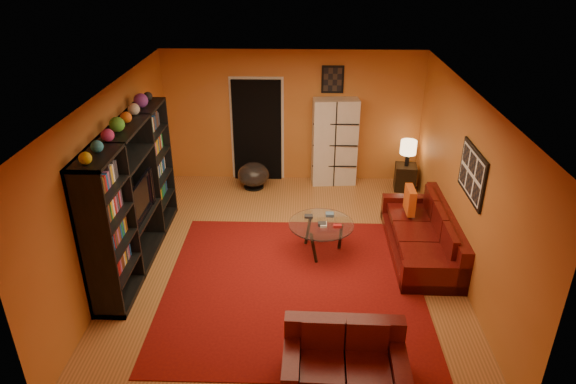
{
  "coord_description": "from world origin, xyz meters",
  "views": [
    {
      "loc": [
        0.2,
        -6.64,
        4.41
      ],
      "look_at": [
        -0.0,
        0.1,
        1.09
      ],
      "focal_mm": 32.0,
      "sensor_mm": 36.0,
      "label": 1
    }
  ],
  "objects_px": {
    "tv": "(135,199)",
    "bowl_chair": "(253,175)",
    "sofa": "(426,236)",
    "loveseat": "(344,361)",
    "side_table": "(405,177)",
    "table_lamp": "(408,148)",
    "storage_cabinet": "(335,142)",
    "coffee_table": "(321,226)",
    "entertainment_unit": "(133,195)"
  },
  "relations": [
    {
      "from": "tv",
      "to": "bowl_chair",
      "type": "relative_size",
      "value": 1.65
    },
    {
      "from": "tv",
      "to": "sofa",
      "type": "distance_m",
      "value": 4.44
    },
    {
      "from": "loveseat",
      "to": "side_table",
      "type": "height_order",
      "value": "loveseat"
    },
    {
      "from": "bowl_chair",
      "to": "loveseat",
      "type": "bearing_deg",
      "value": -73.69
    },
    {
      "from": "tv",
      "to": "table_lamp",
      "type": "xyz_separation_m",
      "value": [
        4.44,
        2.58,
        -0.15
      ]
    },
    {
      "from": "tv",
      "to": "loveseat",
      "type": "xyz_separation_m",
      "value": [
        2.91,
        -2.37,
        -0.73
      ]
    },
    {
      "from": "loveseat",
      "to": "table_lamp",
      "type": "bearing_deg",
      "value": -15.63
    },
    {
      "from": "tv",
      "to": "loveseat",
      "type": "distance_m",
      "value": 3.82
    },
    {
      "from": "loveseat",
      "to": "storage_cabinet",
      "type": "bearing_deg",
      "value": -0.06
    },
    {
      "from": "sofa",
      "to": "side_table",
      "type": "bearing_deg",
      "value": 88.51
    },
    {
      "from": "sofa",
      "to": "side_table",
      "type": "distance_m",
      "value": 2.27
    },
    {
      "from": "tv",
      "to": "bowl_chair",
      "type": "distance_m",
      "value": 3.04
    },
    {
      "from": "sofa",
      "to": "loveseat",
      "type": "relative_size",
      "value": 1.67
    },
    {
      "from": "table_lamp",
      "to": "side_table",
      "type": "bearing_deg",
      "value": 0.0
    },
    {
      "from": "sofa",
      "to": "side_table",
      "type": "xyz_separation_m",
      "value": [
        0.07,
        2.27,
        -0.03
      ]
    },
    {
      "from": "table_lamp",
      "to": "bowl_chair",
      "type": "bearing_deg",
      "value": -179.45
    },
    {
      "from": "coffee_table",
      "to": "side_table",
      "type": "relative_size",
      "value": 2.01
    },
    {
      "from": "sofa",
      "to": "side_table",
      "type": "relative_size",
      "value": 4.5
    },
    {
      "from": "tv",
      "to": "loveseat",
      "type": "bearing_deg",
      "value": -129.13
    },
    {
      "from": "coffee_table",
      "to": "tv",
      "type": "bearing_deg",
      "value": -174.64
    },
    {
      "from": "entertainment_unit",
      "to": "tv",
      "type": "relative_size",
      "value": 2.94
    },
    {
      "from": "loveseat",
      "to": "coffee_table",
      "type": "relative_size",
      "value": 1.34
    },
    {
      "from": "tv",
      "to": "storage_cabinet",
      "type": "distance_m",
      "value": 4.18
    },
    {
      "from": "table_lamp",
      "to": "entertainment_unit",
      "type": "bearing_deg",
      "value": -150.59
    },
    {
      "from": "entertainment_unit",
      "to": "coffee_table",
      "type": "xyz_separation_m",
      "value": [
        2.78,
        0.2,
        -0.59
      ]
    },
    {
      "from": "tv",
      "to": "side_table",
      "type": "relative_size",
      "value": 2.04
    },
    {
      "from": "bowl_chair",
      "to": "storage_cabinet",
      "type": "bearing_deg",
      "value": 10.75
    },
    {
      "from": "bowl_chair",
      "to": "table_lamp",
      "type": "relative_size",
      "value": 1.22
    },
    {
      "from": "storage_cabinet",
      "to": "sofa",
      "type": "bearing_deg",
      "value": -67.54
    },
    {
      "from": "storage_cabinet",
      "to": "loveseat",
      "type": "bearing_deg",
      "value": -96.36
    },
    {
      "from": "tv",
      "to": "coffee_table",
      "type": "bearing_deg",
      "value": -84.64
    },
    {
      "from": "entertainment_unit",
      "to": "tv",
      "type": "distance_m",
      "value": 0.08
    },
    {
      "from": "entertainment_unit",
      "to": "storage_cabinet",
      "type": "height_order",
      "value": "entertainment_unit"
    },
    {
      "from": "bowl_chair",
      "to": "table_lamp",
      "type": "xyz_separation_m",
      "value": [
        2.96,
        0.03,
        0.59
      ]
    },
    {
      "from": "storage_cabinet",
      "to": "bowl_chair",
      "type": "xyz_separation_m",
      "value": [
        -1.58,
        -0.3,
        -0.59
      ]
    },
    {
      "from": "sofa",
      "to": "storage_cabinet",
      "type": "relative_size",
      "value": 1.31
    },
    {
      "from": "storage_cabinet",
      "to": "bowl_chair",
      "type": "bearing_deg",
      "value": -174.08
    },
    {
      "from": "side_table",
      "to": "table_lamp",
      "type": "xyz_separation_m",
      "value": [
        0.0,
        0.0,
        0.61
      ]
    },
    {
      "from": "coffee_table",
      "to": "storage_cabinet",
      "type": "bearing_deg",
      "value": 82.89
    },
    {
      "from": "loveseat",
      "to": "bowl_chair",
      "type": "bearing_deg",
      "value": 17.79
    },
    {
      "from": "tv",
      "to": "loveseat",
      "type": "height_order",
      "value": "tv"
    },
    {
      "from": "coffee_table",
      "to": "side_table",
      "type": "height_order",
      "value": "coffee_table"
    },
    {
      "from": "entertainment_unit",
      "to": "table_lamp",
      "type": "bearing_deg",
      "value": 29.41
    },
    {
      "from": "sofa",
      "to": "bowl_chair",
      "type": "xyz_separation_m",
      "value": [
        -2.89,
        2.24,
        -0.01
      ]
    },
    {
      "from": "coffee_table",
      "to": "loveseat",
      "type": "bearing_deg",
      "value": -85.99
    },
    {
      "from": "entertainment_unit",
      "to": "side_table",
      "type": "xyz_separation_m",
      "value": [
        4.49,
        2.53,
        -0.8
      ]
    },
    {
      "from": "entertainment_unit",
      "to": "coffee_table",
      "type": "distance_m",
      "value": 2.85
    },
    {
      "from": "coffee_table",
      "to": "table_lamp",
      "type": "height_order",
      "value": "table_lamp"
    },
    {
      "from": "sofa",
      "to": "tv",
      "type": "bearing_deg",
      "value": -175.61
    },
    {
      "from": "sofa",
      "to": "bowl_chair",
      "type": "bearing_deg",
      "value": 142.52
    }
  ]
}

